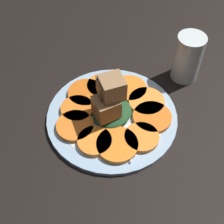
# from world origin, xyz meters

# --- Properties ---
(table_slab) EXTENTS (1.20, 1.20, 0.02)m
(table_slab) POSITION_xyz_m (0.00, 0.00, 0.01)
(table_slab) COLOR black
(table_slab) RESTS_ON ground
(plate) EXTENTS (0.29, 0.29, 0.01)m
(plate) POSITION_xyz_m (0.00, 0.00, 0.03)
(plate) COLOR #99B7D1
(plate) RESTS_ON table_slab
(carrot_slice_0) EXTENTS (0.07, 0.07, 0.01)m
(carrot_slice_0) POSITION_xyz_m (-0.00, -0.09, 0.04)
(carrot_slice_0) COLOR orange
(carrot_slice_0) RESTS_ON plate
(carrot_slice_1) EXTENTS (0.08, 0.08, 0.01)m
(carrot_slice_1) POSITION_xyz_m (0.05, -0.07, 0.04)
(carrot_slice_1) COLOR orange
(carrot_slice_1) RESTS_ON plate
(carrot_slice_2) EXTENTS (0.08, 0.08, 0.01)m
(carrot_slice_2) POSITION_xyz_m (0.08, -0.03, 0.04)
(carrot_slice_2) COLOR orange
(carrot_slice_2) RESTS_ON plate
(carrot_slice_3) EXTENTS (0.08, 0.08, 0.01)m
(carrot_slice_3) POSITION_xyz_m (0.08, 0.02, 0.04)
(carrot_slice_3) COLOR orange
(carrot_slice_3) RESTS_ON plate
(carrot_slice_4) EXTENTS (0.08, 0.08, 0.01)m
(carrot_slice_4) POSITION_xyz_m (0.04, 0.07, 0.04)
(carrot_slice_4) COLOR orange
(carrot_slice_4) RESTS_ON plate
(carrot_slice_5) EXTENTS (0.08, 0.08, 0.01)m
(carrot_slice_5) POSITION_xyz_m (-0.00, 0.09, 0.04)
(carrot_slice_5) COLOR orange
(carrot_slice_5) RESTS_ON plate
(carrot_slice_6) EXTENTS (0.07, 0.07, 0.01)m
(carrot_slice_6) POSITION_xyz_m (-0.05, 0.06, 0.04)
(carrot_slice_6) COLOR orange
(carrot_slice_6) RESTS_ON plate
(carrot_slice_7) EXTENTS (0.08, 0.08, 0.01)m
(carrot_slice_7) POSITION_xyz_m (-0.08, 0.03, 0.04)
(carrot_slice_7) COLOR orange
(carrot_slice_7) RESTS_ON plate
(carrot_slice_8) EXTENTS (0.07, 0.07, 0.01)m
(carrot_slice_8) POSITION_xyz_m (-0.08, -0.03, 0.04)
(carrot_slice_8) COLOR orange
(carrot_slice_8) RESTS_ON plate
(carrot_slice_9) EXTENTS (0.09, 0.09, 0.01)m
(carrot_slice_9) POSITION_xyz_m (-0.05, -0.06, 0.04)
(carrot_slice_9) COLOR orange
(carrot_slice_9) RESTS_ON plate
(center_pile) EXTENTS (0.09, 0.08, 0.11)m
(center_pile) POSITION_xyz_m (-0.01, 0.00, 0.08)
(center_pile) COLOR #1E4723
(center_pile) RESTS_ON plate
(fork) EXTENTS (0.17, 0.08, 0.00)m
(fork) POSITION_xyz_m (0.01, -0.07, 0.03)
(fork) COLOR #B2B2B7
(fork) RESTS_ON plate
(water_glass) EXTENTS (0.07, 0.07, 0.12)m
(water_glass) POSITION_xyz_m (0.22, -0.03, 0.08)
(water_glass) COLOR silver
(water_glass) RESTS_ON table_slab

